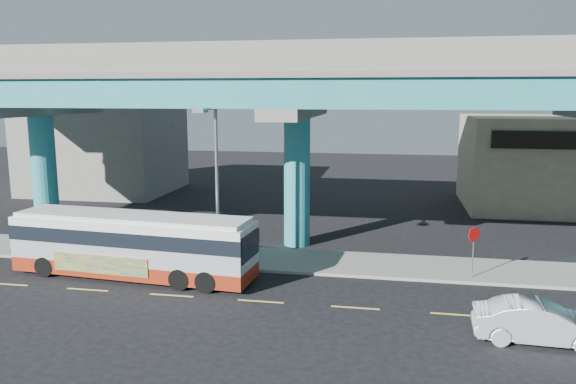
% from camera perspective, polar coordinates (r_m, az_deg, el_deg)
% --- Properties ---
extents(ground, '(120.00, 120.00, 0.00)m').
position_cam_1_polar(ground, '(24.55, -2.62, -10.80)').
color(ground, black).
rests_on(ground, ground).
extents(sidewalk, '(70.00, 4.00, 0.15)m').
position_cam_1_polar(sidewalk, '(29.62, -0.22, -6.95)').
color(sidewalk, gray).
rests_on(sidewalk, ground).
extents(lane_markings, '(58.00, 0.12, 0.01)m').
position_cam_1_polar(lane_markings, '(24.27, -2.78, -11.03)').
color(lane_markings, '#D8C64C').
rests_on(lane_markings, ground).
extents(viaduct, '(52.00, 12.40, 11.70)m').
position_cam_1_polar(viaduct, '(31.89, 0.98, 10.77)').
color(viaduct, teal).
rests_on(viaduct, ground).
extents(building_beige, '(14.00, 10.23, 7.00)m').
position_cam_1_polar(building_beige, '(47.39, 25.99, 2.68)').
color(building_beige, '#C1AC8A').
rests_on(building_beige, ground).
extents(building_concrete, '(12.00, 10.00, 9.00)m').
position_cam_1_polar(building_concrete, '(52.93, -18.18, 4.94)').
color(building_concrete, gray).
rests_on(building_concrete, ground).
extents(transit_bus, '(12.08, 3.59, 3.06)m').
position_cam_1_polar(transit_bus, '(27.86, -15.47, -5.01)').
color(transit_bus, maroon).
rests_on(transit_bus, ground).
extents(sedan, '(2.00, 4.66, 1.49)m').
position_cam_1_polar(sedan, '(22.17, 24.20, -11.99)').
color(sedan, '#B1B2B6').
rests_on(sedan, ground).
extents(parked_car, '(1.71, 3.60, 1.18)m').
position_cam_1_polar(parked_car, '(32.82, -17.51, -4.53)').
color(parked_car, '#29292D').
rests_on(parked_car, sidewalk).
extents(street_lamp, '(0.50, 2.61, 8.07)m').
position_cam_1_polar(street_lamp, '(27.32, -7.64, 2.89)').
color(street_lamp, gray).
rests_on(street_lamp, sidewalk).
extents(stop_sign, '(0.59, 0.48, 2.44)m').
position_cam_1_polar(stop_sign, '(27.68, 18.35, -4.78)').
color(stop_sign, gray).
rests_on(stop_sign, sidewalk).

